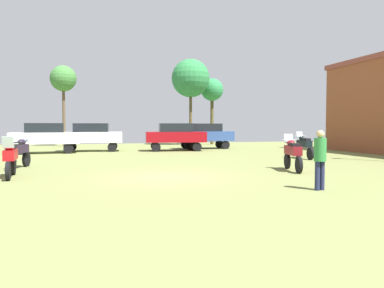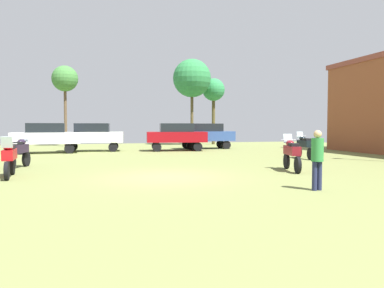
# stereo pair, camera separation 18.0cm
# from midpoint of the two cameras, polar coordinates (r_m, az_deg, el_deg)

# --- Properties ---
(ground_plane) EXTENTS (44.00, 52.00, 0.02)m
(ground_plane) POSITION_cam_midpoint_polar(r_m,az_deg,el_deg) (13.43, -4.33, -5.07)
(ground_plane) COLOR olive
(motorcycle_1) EXTENTS (0.77, 2.22, 1.49)m
(motorcycle_1) POSITION_cam_midpoint_polar(r_m,az_deg,el_deg) (15.65, 14.77, -1.30)
(motorcycle_1) COLOR black
(motorcycle_1) RESTS_ON ground
(motorcycle_4) EXTENTS (0.74, 2.09, 1.49)m
(motorcycle_4) POSITION_cam_midpoint_polar(r_m,az_deg,el_deg) (17.66, -25.09, -1.02)
(motorcycle_4) COLOR black
(motorcycle_4) RESTS_ON ground
(motorcycle_5) EXTENTS (0.62, 2.15, 1.50)m
(motorcycle_5) POSITION_cam_midpoint_polar(r_m,az_deg,el_deg) (21.65, 16.46, -0.21)
(motorcycle_5) COLOR black
(motorcycle_5) RESTS_ON ground
(motorcycle_7) EXTENTS (0.62, 2.19, 1.47)m
(motorcycle_7) POSITION_cam_midpoint_polar(r_m,az_deg,el_deg) (14.63, -26.25, -1.82)
(motorcycle_7) COLOR black
(motorcycle_7) RESTS_ON ground
(car_1) EXTENTS (4.32, 1.85, 2.00)m
(car_1) POSITION_cam_midpoint_polar(r_m,az_deg,el_deg) (29.69, 1.83, 1.53)
(car_1) COLOR black
(car_1) RESTS_ON ground
(car_3) EXTENTS (4.45, 2.20, 2.00)m
(car_3) POSITION_cam_midpoint_polar(r_m,az_deg,el_deg) (27.61, -15.24, 1.33)
(car_3) COLOR black
(car_3) RESTS_ON ground
(car_4) EXTENTS (4.48, 2.28, 2.00)m
(car_4) POSITION_cam_midpoint_polar(r_m,az_deg,el_deg) (27.21, -2.69, 1.41)
(car_4) COLOR black
(car_4) RESTS_ON ground
(car_5) EXTENTS (4.40, 2.06, 2.00)m
(car_5) POSITION_cam_midpoint_polar(r_m,az_deg,el_deg) (26.57, -21.69, 1.18)
(car_5) COLOR black
(car_5) RESTS_ON ground
(person_1) EXTENTS (0.38, 0.38, 1.70)m
(person_1) POSITION_cam_midpoint_polar(r_m,az_deg,el_deg) (11.12, 18.49, -1.64)
(person_1) COLOR #202647
(person_1) RESTS_ON ground
(tree_1) EXTENTS (2.26, 2.26, 7.11)m
(tree_1) POSITION_cam_midpoint_polar(r_m,az_deg,el_deg) (35.20, -19.17, 9.27)
(tree_1) COLOR brown
(tree_1) RESTS_ON ground
(tree_2) EXTENTS (3.53, 3.53, 8.01)m
(tree_2) POSITION_cam_midpoint_polar(r_m,az_deg,el_deg) (35.23, -0.36, 9.95)
(tree_2) COLOR brown
(tree_2) RESTS_ON ground
(tree_4) EXTENTS (2.20, 2.20, 6.47)m
(tree_4) POSITION_cam_midpoint_polar(r_m,az_deg,el_deg) (37.09, 2.93, 8.07)
(tree_4) COLOR #4E4425
(tree_4) RESTS_ON ground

